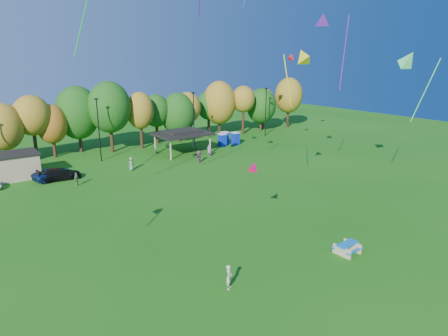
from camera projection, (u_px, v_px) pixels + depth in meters
ground at (286, 291)px, 26.13m from camera, size 160.00×160.00×0.00m
tree_line at (65, 118)px, 59.28m from camera, size 93.57×10.55×11.15m
lamp_posts at (99, 128)px, 56.99m from camera, size 64.50×0.25×9.09m
utility_building at (11, 166)px, 49.50m from camera, size 6.30×4.30×3.25m
pavilion at (182, 133)px, 61.94m from camera, size 8.20×6.20×3.77m
porta_potties at (227, 139)px, 68.58m from camera, size 3.75×2.53×2.18m
picnic_table at (347, 248)px, 30.94m from camera, size 2.04×1.72×0.85m
kite_flyer at (229, 277)px, 26.18m from camera, size 0.73×0.70×1.68m
car_c at (54, 174)px, 49.54m from camera, size 5.49×3.31×1.43m
car_d at (59, 174)px, 49.27m from camera, size 5.27×2.52×1.48m
far_person_1 at (131, 164)px, 53.38m from camera, size 1.03×0.85×1.82m
far_person_2 at (199, 157)px, 57.24m from camera, size 1.65×1.39×1.78m
far_person_4 at (76, 179)px, 46.99m from camera, size 0.99×0.90×1.62m
far_person_5 at (209, 151)px, 60.88m from camera, size 0.69×0.76×1.74m
kite_0 at (254, 166)px, 32.43m from camera, size 1.54×1.40×1.28m
kite_2 at (291, 56)px, 55.79m from camera, size 1.65×1.41×1.40m
kite_3 at (408, 59)px, 41.32m from camera, size 2.20×4.72×7.72m
kite_4 at (303, 56)px, 35.36m from camera, size 1.86×3.47×5.59m
kite_7 at (323, 19)px, 40.89m from camera, size 4.07×4.11×8.49m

